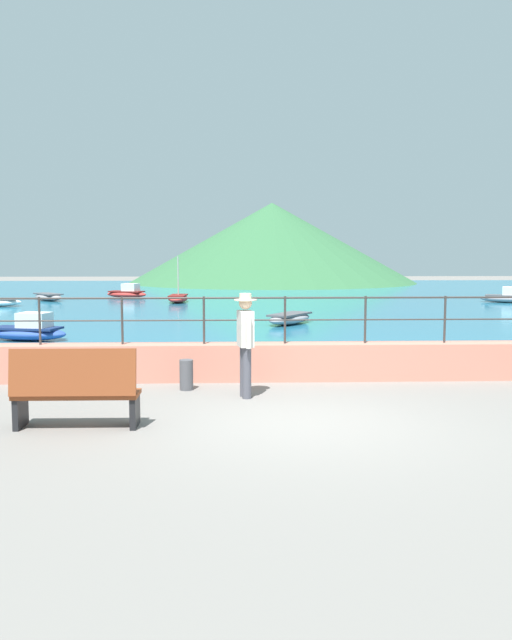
# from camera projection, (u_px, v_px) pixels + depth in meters

# --- Properties ---
(ground_plane) EXTENTS (120.00, 120.00, 0.00)m
(ground_plane) POSITION_uv_depth(u_px,v_px,m) (303.00, 423.00, 9.39)
(ground_plane) COLOR slate
(promenade_wall) EXTENTS (20.00, 0.56, 0.70)m
(promenade_wall) POSITION_uv_depth(u_px,v_px,m) (285.00, 362.00, 12.53)
(promenade_wall) COLOR tan
(promenade_wall) RESTS_ON ground
(railing) EXTENTS (18.44, 0.04, 0.90)m
(railing) POSITION_uv_depth(u_px,v_px,m) (285.00, 311.00, 12.44)
(railing) COLOR #383330
(railing) RESTS_ON promenade_wall
(lake_water) EXTENTS (64.00, 44.32, 0.06)m
(lake_water) POSITION_uv_depth(u_px,v_px,m) (251.00, 298.00, 35.08)
(lake_water) COLOR #236B89
(lake_water) RESTS_ON ground
(hill_main) EXTENTS (23.34, 23.34, 6.48)m
(hill_main) POSITION_uv_depth(u_px,v_px,m) (272.00, 243.00, 53.39)
(hill_main) COLOR #33663D
(hill_main) RESTS_ON ground
(bench_main) EXTENTS (1.70, 0.57, 1.13)m
(bench_main) POSITION_uv_depth(u_px,v_px,m) (75.00, 389.00, 9.00)
(bench_main) COLOR brown
(bench_main) RESTS_ON ground
(person_walking) EXTENTS (0.38, 0.56, 1.75)m
(person_walking) POSITION_uv_depth(u_px,v_px,m) (245.00, 340.00, 10.94)
(person_walking) COLOR #4C4C56
(person_walking) RESTS_ON ground
(bollard) EXTENTS (0.24, 0.24, 0.54)m
(bollard) POSITION_uv_depth(u_px,v_px,m) (186.00, 375.00, 11.61)
(bollard) COLOR #4C4C51
(bollard) RESTS_ON ground
(boat_0) EXTENTS (2.01, 2.42, 0.36)m
(boat_0) POSITION_uv_depth(u_px,v_px,m) (290.00, 318.00, 21.90)
(boat_0) COLOR gray
(boat_0) RESTS_ON lake_water
(boat_1) EXTENTS (2.47, 1.69, 0.76)m
(boat_1) POSITION_uv_depth(u_px,v_px,m) (127.00, 293.00, 34.93)
(boat_1) COLOR red
(boat_1) RESTS_ON lake_water
(boat_4) EXTENTS (1.00, 2.34, 2.21)m
(boat_4) POSITION_uv_depth(u_px,v_px,m) (178.00, 298.00, 31.64)
(boat_4) COLOR red
(boat_4) RESTS_ON lake_water
(boat_5) EXTENTS (2.45, 1.42, 0.76)m
(boat_5) POSITION_uv_depth(u_px,v_px,m) (28.00, 330.00, 17.80)
(boat_5) COLOR #2D4C9E
(boat_5) RESTS_ON lake_water
(boat_6) EXTENTS (2.47, 1.77, 0.76)m
(boat_6) POSITION_uv_depth(u_px,v_px,m) (507.00, 297.00, 31.52)
(boat_6) COLOR gray
(boat_6) RESTS_ON lake_water
(boat_7) EXTENTS (2.17, 2.34, 0.36)m
(boat_7) POSITION_uv_depth(u_px,v_px,m) (48.00, 297.00, 32.82)
(boat_7) COLOR gray
(boat_7) RESTS_ON lake_water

